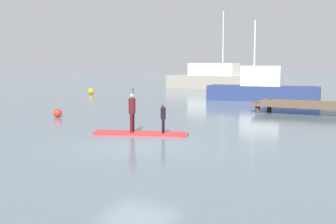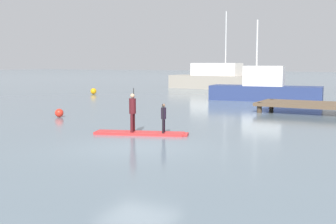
# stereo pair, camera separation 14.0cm
# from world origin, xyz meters

# --- Properties ---
(ground_plane) EXTENTS (240.00, 240.00, 0.00)m
(ground_plane) POSITION_xyz_m (0.00, 0.00, 0.00)
(ground_plane) COLOR slate
(paddleboard_near) EXTENTS (3.74, 1.88, 0.10)m
(paddleboard_near) POSITION_xyz_m (-1.29, 2.31, 0.05)
(paddleboard_near) COLOR red
(paddleboard_near) RESTS_ON ground
(paddler_adult) EXTENTS (0.34, 0.47, 1.74)m
(paddler_adult) POSITION_xyz_m (-1.61, 2.21, 0.98)
(paddler_adult) COLOR #4C1419
(paddler_adult) RESTS_ON paddleboard_near
(paddler_child_solo) EXTENTS (0.26, 0.39, 1.16)m
(paddler_child_solo) POSITION_xyz_m (-0.43, 2.60, 0.74)
(paddler_child_solo) COLOR black
(paddler_child_solo) RESTS_ON paddleboard_near
(fishing_boat_white_large) EXTENTS (11.50, 3.83, 8.11)m
(fishing_boat_white_large) POSITION_xyz_m (-9.39, 31.50, 1.03)
(fishing_boat_white_large) COLOR #9E9384
(fishing_boat_white_large) RESTS_ON ground
(fishing_boat_green_midground) EXTENTS (8.32, 3.08, 5.96)m
(fishing_boat_green_midground) POSITION_xyz_m (-1.20, 19.71, 0.90)
(fishing_boat_green_midground) COLOR navy
(fishing_boat_green_midground) RESTS_ON ground
(mooring_buoy_near) EXTENTS (0.44, 0.44, 0.44)m
(mooring_buoy_near) POSITION_xyz_m (-7.96, 4.99, 0.22)
(mooring_buoy_near) COLOR red
(mooring_buoy_near) RESTS_ON ground
(mooring_buoy_mid) EXTENTS (0.53, 0.53, 0.53)m
(mooring_buoy_mid) POSITION_xyz_m (-16.52, 18.94, 0.27)
(mooring_buoy_mid) COLOR orange
(mooring_buoy_mid) RESTS_ON ground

